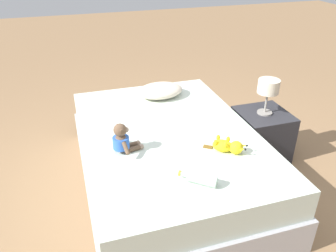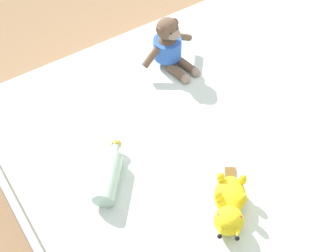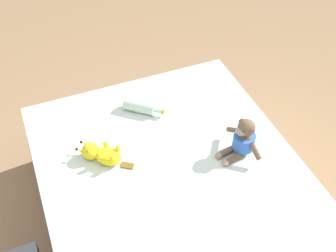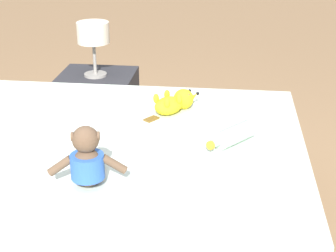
{
  "view_description": "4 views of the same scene",
  "coord_description": "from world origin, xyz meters",
  "px_view_note": "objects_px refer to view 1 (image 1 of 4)",
  "views": [
    {
      "loc": [
        -0.72,
        -2.31,
        1.92
      ],
      "look_at": [
        0.0,
        0.0,
        0.58
      ],
      "focal_mm": 36.31,
      "sensor_mm": 36.0,
      "label": 1
    },
    {
      "loc": [
        0.95,
        -1.07,
        2.05
      ],
      "look_at": [
        -0.05,
        -0.42,
        0.61
      ],
      "focal_mm": 53.59,
      "sensor_mm": 36.0,
      "label": 2
    },
    {
      "loc": [
        0.56,
        1.11,
        2.3
      ],
      "look_at": [
        -0.08,
        -0.45,
        0.6
      ],
      "focal_mm": 44.8,
      "sensor_mm": 36.0,
      "label": 3
    },
    {
      "loc": [
        -2.03,
        -0.67,
        1.49
      ],
      "look_at": [
        0.01,
        -0.43,
        0.59
      ],
      "focal_mm": 55.96,
      "sensor_mm": 36.0,
      "label": 4
    }
  ],
  "objects_px": {
    "bed": "(168,158)",
    "bedside_lamp": "(268,88)",
    "plush_yellow_creature": "(228,146)",
    "nightstand": "(261,135)",
    "glass_bottle": "(201,179)",
    "pillow": "(160,90)",
    "plush_monkey": "(122,140)"
  },
  "relations": [
    {
      "from": "bed",
      "to": "bedside_lamp",
      "type": "distance_m",
      "value": 1.11
    },
    {
      "from": "plush_monkey",
      "to": "glass_bottle",
      "type": "xyz_separation_m",
      "value": [
        0.41,
        -0.52,
        -0.06
      ]
    },
    {
      "from": "plush_monkey",
      "to": "plush_yellow_creature",
      "type": "relative_size",
      "value": 1.0
    },
    {
      "from": "glass_bottle",
      "to": "nightstand",
      "type": "height_order",
      "value": "glass_bottle"
    },
    {
      "from": "plush_yellow_creature",
      "to": "nightstand",
      "type": "relative_size",
      "value": 0.61
    },
    {
      "from": "bed",
      "to": "nightstand",
      "type": "height_order",
      "value": "bed"
    },
    {
      "from": "bedside_lamp",
      "to": "pillow",
      "type": "bearing_deg",
      "value": 147.65
    },
    {
      "from": "plush_monkey",
      "to": "glass_bottle",
      "type": "height_order",
      "value": "plush_monkey"
    },
    {
      "from": "bed",
      "to": "nightstand",
      "type": "xyz_separation_m",
      "value": [
        1.0,
        0.15,
        -0.02
      ]
    },
    {
      "from": "glass_bottle",
      "to": "plush_yellow_creature",
      "type": "bearing_deg",
      "value": 40.89
    },
    {
      "from": "plush_yellow_creature",
      "to": "nightstand",
      "type": "height_order",
      "value": "plush_yellow_creature"
    },
    {
      "from": "bed",
      "to": "pillow",
      "type": "distance_m",
      "value": 0.78
    },
    {
      "from": "plush_yellow_creature",
      "to": "glass_bottle",
      "type": "distance_m",
      "value": 0.44
    },
    {
      "from": "bed",
      "to": "plush_yellow_creature",
      "type": "xyz_separation_m",
      "value": [
        0.33,
        -0.42,
        0.31
      ]
    },
    {
      "from": "bed",
      "to": "glass_bottle",
      "type": "xyz_separation_m",
      "value": [
        0.0,
        -0.71,
        0.31
      ]
    },
    {
      "from": "nightstand",
      "to": "bedside_lamp",
      "type": "height_order",
      "value": "bedside_lamp"
    },
    {
      "from": "pillow",
      "to": "nightstand",
      "type": "distance_m",
      "value": 1.08
    },
    {
      "from": "bed",
      "to": "nightstand",
      "type": "distance_m",
      "value": 1.01
    },
    {
      "from": "plush_monkey",
      "to": "plush_yellow_creature",
      "type": "height_order",
      "value": "plush_monkey"
    },
    {
      "from": "bed",
      "to": "plush_monkey",
      "type": "relative_size",
      "value": 7.26
    },
    {
      "from": "pillow",
      "to": "plush_monkey",
      "type": "relative_size",
      "value": 1.69
    },
    {
      "from": "glass_bottle",
      "to": "nightstand",
      "type": "distance_m",
      "value": 1.35
    },
    {
      "from": "plush_monkey",
      "to": "nightstand",
      "type": "distance_m",
      "value": 1.5
    },
    {
      "from": "glass_bottle",
      "to": "bedside_lamp",
      "type": "distance_m",
      "value": 1.32
    },
    {
      "from": "bed",
      "to": "glass_bottle",
      "type": "height_order",
      "value": "glass_bottle"
    },
    {
      "from": "glass_bottle",
      "to": "nightstand",
      "type": "bearing_deg",
      "value": 40.56
    },
    {
      "from": "glass_bottle",
      "to": "nightstand",
      "type": "relative_size",
      "value": 0.5
    },
    {
      "from": "pillow",
      "to": "plush_yellow_creature",
      "type": "bearing_deg",
      "value": -79.91
    },
    {
      "from": "plush_yellow_creature",
      "to": "plush_monkey",
      "type": "bearing_deg",
      "value": 162.34
    },
    {
      "from": "glass_bottle",
      "to": "bedside_lamp",
      "type": "relative_size",
      "value": 0.7
    },
    {
      "from": "nightstand",
      "to": "bed",
      "type": "bearing_deg",
      "value": -171.72
    },
    {
      "from": "bed",
      "to": "plush_monkey",
      "type": "distance_m",
      "value": 0.58
    }
  ]
}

